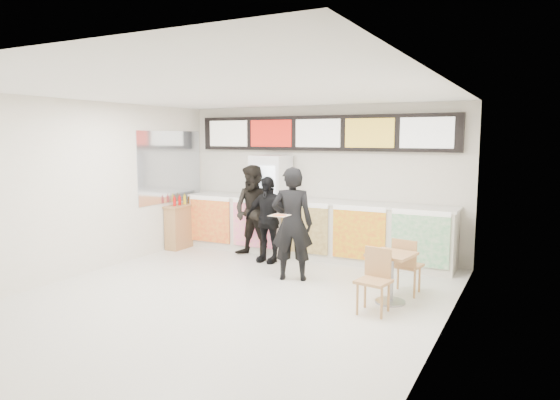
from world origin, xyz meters
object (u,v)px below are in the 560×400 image
Objects in this scene: service_counter at (312,228)px; condiment_ledge at (182,226)px; customer_main at (292,224)px; drinks_fridge at (271,204)px; cafe_table at (391,268)px; customer_mid at (267,219)px; customer_left at (254,211)px.

condiment_ledge is (-2.82, -0.54, -0.10)m from service_counter.
customer_main is at bearing -77.22° from service_counter.
drinks_fridge is 1.30× the size of cafe_table.
condiment_ledge is at bearing 173.38° from cafe_table.
condiment_ledge is at bearing 176.60° from customer_mid.
customer_main is 1.88m from cafe_table.
drinks_fridge is at bearing -71.56° from customer_main.
customer_mid reaches higher than service_counter.
service_counter is 3.62× the size of cafe_table.
drinks_fridge is 1.09× the size of customer_left.
condiment_ledge reaches higher than cafe_table.
service_counter is 0.99m from customer_mid.
drinks_fridge is 0.58m from customer_left.
condiment_ledge is at bearing -169.19° from service_counter.
drinks_fridge is 1.22× the size of customer_mid.
customer_main is at bearing 177.13° from cafe_table.
service_counter reaches higher than condiment_ledge.
drinks_fridge reaches higher than cafe_table.
customer_left is at bearing -58.20° from customer_main.
customer_mid is (0.42, -0.22, -0.09)m from customer_left.
customer_left reaches higher than customer_mid.
customer_left is at bearing -150.96° from service_counter.
service_counter is 1.19m from customer_left.
drinks_fridge is 2.03m from condiment_ledge.
service_counter is 3.38× the size of customer_mid.
customer_left reaches higher than condiment_ledge.
drinks_fridge is at bearing 87.87° from customer_left.
customer_main is (0.37, -1.63, 0.37)m from service_counter.
cafe_table is (3.09, -2.06, -0.49)m from drinks_fridge.
service_counter is at bearing 55.49° from customer_mid.
customer_main is 1.23× the size of cafe_table.
condiment_ledge is (-4.97, 1.50, -0.03)m from cafe_table.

